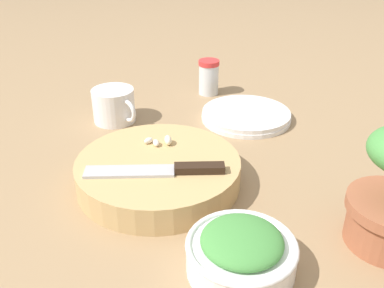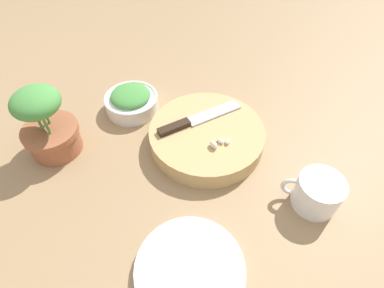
# 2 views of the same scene
# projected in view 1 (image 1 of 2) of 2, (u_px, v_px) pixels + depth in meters

# --- Properties ---
(ground_plane) EXTENTS (5.00, 5.00, 0.00)m
(ground_plane) POSITION_uv_depth(u_px,v_px,m) (196.00, 156.00, 0.83)
(ground_plane) COLOR #997A56
(cutting_board) EXTENTS (0.28, 0.28, 0.05)m
(cutting_board) POSITION_uv_depth(u_px,v_px,m) (158.00, 172.00, 0.74)
(cutting_board) COLOR tan
(cutting_board) RESTS_ON ground_plane
(chef_knife) EXTENTS (0.03, 0.23, 0.01)m
(chef_knife) POSITION_uv_depth(u_px,v_px,m) (164.00, 170.00, 0.69)
(chef_knife) COLOR black
(chef_knife) RESTS_ON cutting_board
(garlic_cloves) EXTENTS (0.03, 0.05, 0.02)m
(garlic_cloves) POSITION_uv_depth(u_px,v_px,m) (161.00, 141.00, 0.78)
(garlic_cloves) COLOR silver
(garlic_cloves) RESTS_ON cutting_board
(herb_bowl) EXTENTS (0.15, 0.15, 0.06)m
(herb_bowl) POSITION_uv_depth(u_px,v_px,m) (241.00, 252.00, 0.56)
(herb_bowl) COLOR white
(herb_bowl) RESTS_ON ground_plane
(spice_jar) EXTENTS (0.05, 0.05, 0.09)m
(spice_jar) POSITION_uv_depth(u_px,v_px,m) (209.00, 77.00, 1.10)
(spice_jar) COLOR silver
(spice_jar) RESTS_ON ground_plane
(coffee_mug) EXTENTS (0.10, 0.10, 0.08)m
(coffee_mug) POSITION_uv_depth(u_px,v_px,m) (114.00, 105.00, 0.96)
(coffee_mug) COLOR white
(coffee_mug) RESTS_ON ground_plane
(plate_stack) EXTENTS (0.20, 0.20, 0.02)m
(plate_stack) POSITION_uv_depth(u_px,v_px,m) (246.00, 115.00, 0.98)
(plate_stack) COLOR white
(plate_stack) RESTS_ON ground_plane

